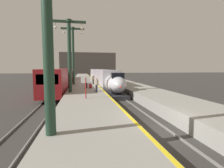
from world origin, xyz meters
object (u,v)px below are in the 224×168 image
Objects in this scene: highspeed_train_main at (102,77)px; passenger_near_edge at (87,81)px; station_column_mid at (69,49)px; passenger_mid_platform at (96,84)px; passenger_far_waiting at (93,79)px; station_column_far at (73,51)px; regional_train_adjacent at (64,77)px; rolling_suitcase at (90,86)px; departure_info_board at (86,83)px.

highspeed_train_main reaches higher than passenger_near_edge.
passenger_mid_platform is (3.13, -0.46, -4.20)m from station_column_mid.
station_column_mid is at bearing -109.57° from passenger_far_waiting.
passenger_mid_platform is (3.13, -10.29, -4.94)m from station_column_far.
highspeed_train_main is at bearing 6.81° from regional_train_adjacent.
station_column_far reaches higher than rolling_suitcase.
passenger_far_waiting is at bearing 77.44° from passenger_near_edge.
highspeed_train_main is at bearing 80.94° from passenger_mid_platform.
rolling_suitcase is at bearing -30.15° from passenger_near_edge.
highspeed_train_main is 22.47× the size of passenger_mid_platform.
station_column_far is at bearing 178.15° from passenger_far_waiting.
passenger_far_waiting is at bearing 88.19° from passenger_mid_platform.
passenger_near_edge is at bearing 87.58° from departure_info_board.
regional_train_adjacent is 21.66× the size of passenger_far_waiting.
passenger_near_edge is 1.00× the size of passenger_far_waiting.
station_column_far is at bearing -129.85° from highspeed_train_main.
rolling_suitcase is (4.80, -12.62, -0.77)m from regional_train_adjacent.
passenger_far_waiting reaches higher than rolling_suitcase.
passenger_far_waiting is (5.65, -6.21, -0.09)m from regional_train_adjacent.
regional_train_adjacent is 8.10m from station_column_far.
rolling_suitcase is at bearing -103.66° from highspeed_train_main.
passenger_mid_platform is (1.04, -4.07, 0.00)m from passenger_near_edge.
rolling_suitcase is (-3.30, -13.59, -0.57)m from highspeed_train_main.
highspeed_train_main is 13.99m from rolling_suitcase.
passenger_mid_platform is at bearing -75.65° from passenger_near_edge.
passenger_far_waiting is at bearing -47.70° from regional_train_adjacent.
station_column_mid reaches higher than highspeed_train_main.
passenger_near_edge is 0.90m from rolling_suitcase.
highspeed_train_main reaches higher than passenger_far_waiting.
departure_info_board is (1.74, -4.72, -3.68)m from station_column_mid.
rolling_suitcase is at bearing 51.91° from station_column_mid.
rolling_suitcase is at bearing -97.62° from passenger_far_waiting.
departure_info_board is at bearing -96.77° from passenger_far_waiting.
station_column_far reaches higher than passenger_near_edge.
rolling_suitcase is (0.51, -0.29, -0.69)m from passenger_near_edge.
regional_train_adjacent reaches higher than passenger_mid_platform.
departure_info_board is (3.94, -20.66, 0.43)m from regional_train_adjacent.
station_column_far reaches higher than highspeed_train_main.
regional_train_adjacent is 8.40m from passenger_far_waiting.
passenger_mid_platform is at bearing -81.93° from rolling_suitcase.
rolling_suitcase is at bearing -68.26° from station_column_far.
departure_info_board reaches higher than passenger_near_edge.
highspeed_train_main is 17.91× the size of departure_info_board.
regional_train_adjacent is at bearing 132.30° from passenger_far_waiting.
rolling_suitcase is 8.17m from departure_info_board.
rolling_suitcase is (-0.86, -6.40, -0.69)m from passenger_far_waiting.
station_column_mid is 5.06× the size of passenger_mid_platform.
passenger_mid_platform is 4.51m from departure_info_board.
highspeed_train_main reaches higher than passenger_mid_platform.
rolling_suitcase is at bearing 83.91° from departure_info_board.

